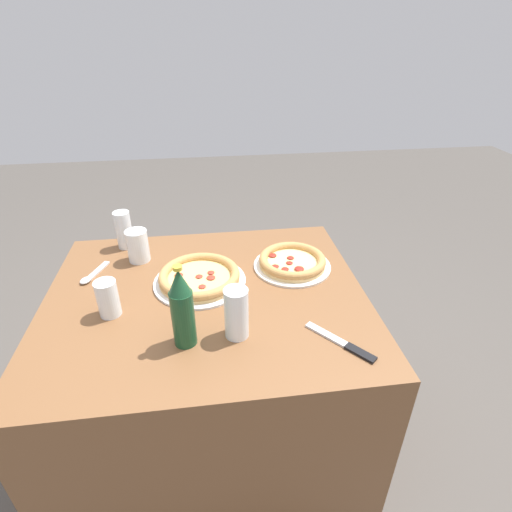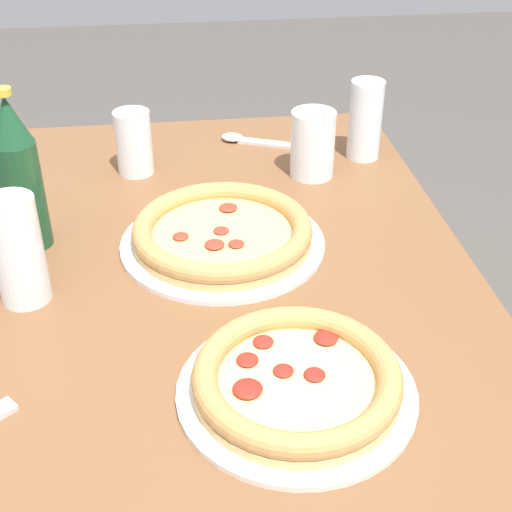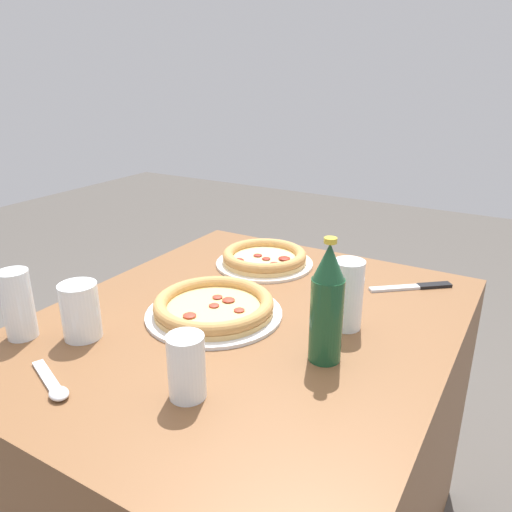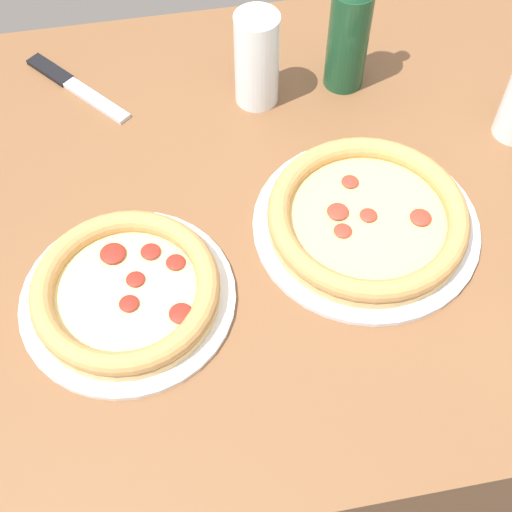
% 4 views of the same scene
% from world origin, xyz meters
% --- Properties ---
extents(table, '(1.03, 0.87, 0.73)m').
position_xyz_m(table, '(0.00, 0.00, 0.36)').
color(table, brown).
rests_on(table, ground_plane).
extents(pizza_margherita, '(0.28, 0.28, 0.04)m').
position_xyz_m(pizza_margherita, '(-0.31, -0.13, 0.75)').
color(pizza_margherita, silver).
rests_on(pizza_margherita, table).
extents(pizza_salami, '(0.31, 0.31, 0.04)m').
position_xyz_m(pizza_salami, '(0.02, -0.07, 0.75)').
color(pizza_salami, silver).
rests_on(pizza_salami, table).
extents(glass_mango_juice, '(0.07, 0.07, 0.15)m').
position_xyz_m(glass_mango_juice, '(-0.08, 0.20, 0.80)').
color(glass_mango_juice, white).
rests_on(glass_mango_juice, table).
extents(glass_red_wine, '(0.08, 0.08, 0.12)m').
position_xyz_m(glass_red_wine, '(0.24, -0.25, 0.78)').
color(glass_red_wine, white).
rests_on(glass_red_wine, table).
extents(glass_iced_tea, '(0.06, 0.06, 0.15)m').
position_xyz_m(glass_iced_tea, '(0.30, -0.36, 0.79)').
color(glass_iced_tea, white).
rests_on(glass_iced_tea, table).
extents(glass_cola, '(0.06, 0.06, 0.12)m').
position_xyz_m(glass_cola, '(0.29, 0.06, 0.78)').
color(glass_cola, white).
rests_on(glass_cola, table).
extents(beer_bottle, '(0.06, 0.06, 0.25)m').
position_xyz_m(beer_bottle, '(0.06, 0.21, 0.84)').
color(beer_bottle, '#194728').
rests_on(beer_bottle, table).
extents(spoon, '(0.08, 0.15, 0.02)m').
position_xyz_m(spoon, '(0.39, -0.15, 0.73)').
color(spoon, silver).
rests_on(spoon, table).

